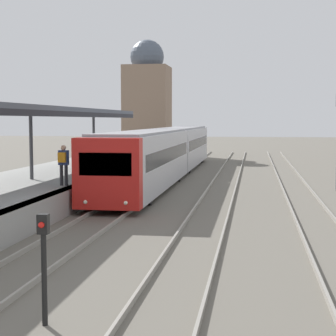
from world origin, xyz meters
The scene contains 5 objects.
platform_canopy centered at (-4.37, 19.94, 4.16)m, with size 4.00×25.14×3.26m.
person_on_platform centered at (-2.13, 17.74, 2.00)m, with size 0.40×0.40×1.66m.
train_near centered at (0.00, 31.70, 1.74)m, with size 2.66×30.63×3.14m.
signal_post_near centered at (1.87, 5.22, 1.25)m, with size 0.20×0.21×2.03m.
distant_domed_building centered at (-5.50, 53.68, 5.66)m, with size 4.54×4.54×11.99m.
Camera 1 is at (5.56, -4.18, 3.70)m, focal length 60.00 mm.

